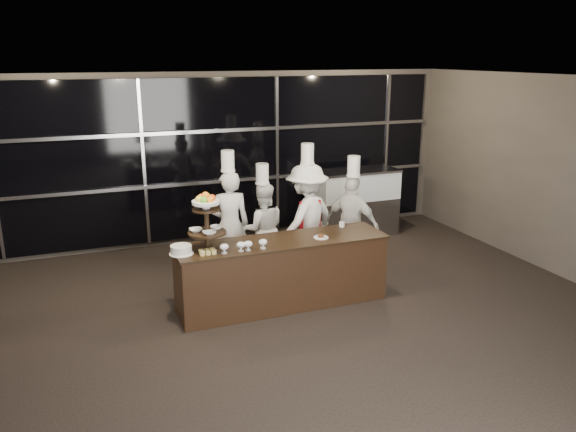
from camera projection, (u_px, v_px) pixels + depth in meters
name	position (u px, v px, depth m)	size (l,w,h in m)	color
room	(334.00, 244.00, 5.48)	(10.00, 10.00, 10.00)	black
window_wall	(213.00, 159.00, 9.90)	(8.60, 0.10, 2.80)	black
buffet_counter	(282.00, 272.00, 7.53)	(2.84, 0.74, 0.92)	black
display_stand	(206.00, 217.00, 6.94)	(0.48, 0.48, 0.74)	black
compotes	(244.00, 245.00, 6.98)	(0.61, 0.11, 0.12)	silver
layer_cake	(181.00, 250.00, 6.88)	(0.30, 0.30, 0.11)	white
pastry_squares	(207.00, 252.00, 6.88)	(0.19, 0.13, 0.05)	#D3BF67
small_plate	(321.00, 237.00, 7.49)	(0.20, 0.20, 0.05)	white
chef_cup	(342.00, 224.00, 7.96)	(0.08, 0.08, 0.07)	white
display_case	(356.00, 199.00, 10.44)	(1.55, 0.68, 1.24)	#A5A5AA
chef_a	(230.00, 223.00, 8.36)	(0.64, 0.45, 1.95)	silver
chef_b	(263.00, 228.00, 8.58)	(0.79, 0.67, 1.72)	silver
chef_c	(307.00, 219.00, 8.53)	(1.28, 1.09, 2.02)	white
chef_d	(352.00, 223.00, 8.59)	(0.83, 0.95, 1.83)	silver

